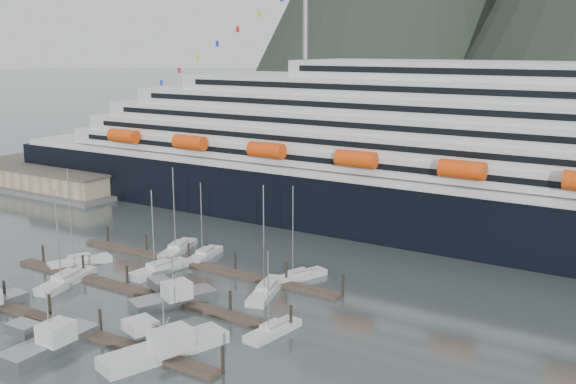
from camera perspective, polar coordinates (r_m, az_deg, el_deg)
name	(u,v)px	position (r m, az deg, el deg)	size (l,w,h in m)	color
ground	(149,307)	(89.41, -11.69, -9.54)	(1600.00, 1600.00, 0.00)	#4E5B5C
cruise_ship	(508,172)	(119.14, 18.12, 1.61)	(210.00, 30.40, 50.30)	black
warehouse	(51,179)	(167.96, -19.43, 1.08)	(46.00, 20.00, 5.80)	#595956
dock_near	(60,323)	(86.65, -18.74, -10.47)	(48.18, 2.28, 3.20)	#42342A
dock_mid	(138,291)	(94.59, -12.57, -8.15)	(48.18, 2.28, 3.20)	#42342A
dock_far	(200,265)	(103.55, -7.46, -6.14)	(48.18, 2.28, 3.20)	#42342A
sailboat_a	(80,262)	(108.23, -17.20, -5.71)	(6.29, 9.60, 15.48)	silver
sailboat_b	(66,281)	(100.51, -18.26, -7.18)	(5.49, 11.28, 14.38)	silver
sailboat_c	(160,270)	(101.89, -10.78, -6.50)	(3.93, 10.44, 13.20)	silver
sailboat_d	(267,291)	(91.96, -1.83, -8.37)	(5.61, 11.01, 15.68)	silver
sailboat_e	(178,249)	(111.31, -9.29, -4.82)	(5.90, 10.64, 14.62)	silver
sailboat_f	(205,255)	(107.80, -7.05, -5.33)	(4.22, 8.71, 12.70)	silver
sailboat_g	(298,277)	(97.39, 0.84, -7.18)	(5.36, 9.44, 14.19)	silver
sailboat_h	(273,331)	(79.92, -1.28, -11.69)	(3.25, 8.26, 10.63)	silver
trawler_b	(49,342)	(80.28, -19.56, -11.90)	(8.78, 11.52, 7.41)	#939598
trawler_c	(164,347)	(76.01, -10.46, -12.77)	(11.33, 14.86, 7.38)	silver
trawler_e	(173,297)	(89.55, -9.70, -8.80)	(9.80, 11.60, 7.20)	#939598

